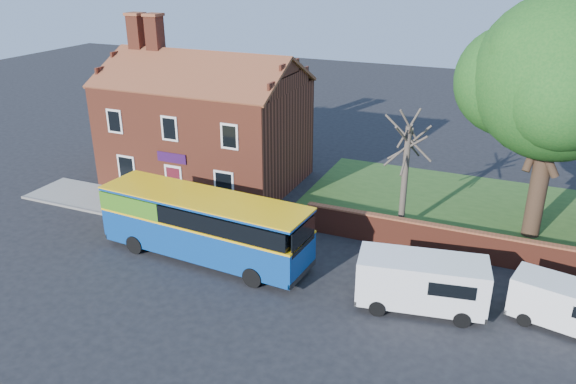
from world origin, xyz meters
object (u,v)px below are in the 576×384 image
at_px(bus, 199,222).
at_px(large_tree, 560,82).
at_px(van_far, 571,305).
at_px(van_near, 422,281).

xyz_separation_m(bus, large_tree, (15.27, 9.24, 6.39)).
bearing_deg(van_far, van_near, -158.81).
height_order(van_near, large_tree, large_tree).
height_order(van_far, large_tree, large_tree).
distance_m(bus, large_tree, 18.96).
bearing_deg(van_near, bus, 169.22).
distance_m(van_far, large_tree, 11.26).
relative_size(van_far, large_tree, 0.37).
height_order(bus, large_tree, large_tree).
bearing_deg(bus, large_tree, 35.16).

